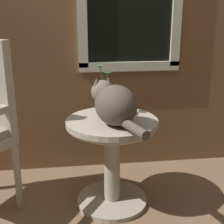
{
  "coord_description": "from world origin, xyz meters",
  "views": [
    {
      "loc": [
        -0.06,
        -1.68,
        1.23
      ],
      "look_at": [
        0.17,
        0.15,
        0.64
      ],
      "focal_mm": 50.12,
      "sensor_mm": 36.0,
      "label": 1
    }
  ],
  "objects": [
    {
      "name": "back_wall",
      "position": [
        0.01,
        0.72,
        1.3
      ],
      "size": [
        4.0,
        0.07,
        2.6
      ],
      "color": "brown",
      "rests_on": "ground_plane"
    },
    {
      "name": "ground_plane",
      "position": [
        0.0,
        0.0,
        0.0
      ],
      "size": [
        6.0,
        6.0,
        0.0
      ],
      "primitive_type": "plane",
      "color": "#7F6047"
    },
    {
      "name": "cat",
      "position": [
        0.18,
        0.08,
        0.72
      ],
      "size": [
        0.32,
        0.57,
        0.25
      ],
      "color": "brown",
      "rests_on": "wicker_side_table"
    },
    {
      "name": "pewter_vase_with_ivy",
      "position": [
        0.14,
        0.28,
        0.68
      ],
      "size": [
        0.12,
        0.12,
        0.32
      ],
      "color": "#99999E",
      "rests_on": "wicker_side_table"
    },
    {
      "name": "wicker_side_table",
      "position": [
        0.17,
        0.15,
        0.4
      ],
      "size": [
        0.58,
        0.58,
        0.59
      ],
      "color": "#B2A893",
      "rests_on": "ground_plane"
    }
  ]
}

